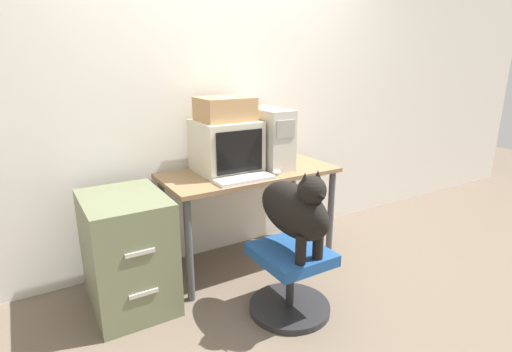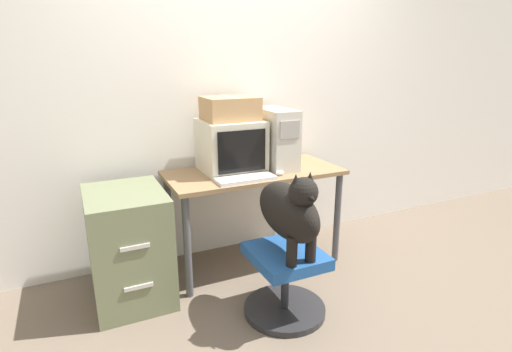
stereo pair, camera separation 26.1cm
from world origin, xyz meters
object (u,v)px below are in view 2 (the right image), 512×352
filing_cabinet (129,246)px  cardboard_box (230,109)px  office_chair (285,280)px  dog (290,210)px  crt_monitor (231,146)px  pc_tower (275,138)px  keyboard (246,179)px

filing_cabinet → cardboard_box: (0.79, 0.17, 0.83)m
office_chair → dog: dog is taller
cardboard_box → office_chair: bearing=-86.7°
dog → filing_cabinet: 1.09m
office_chair → cardboard_box: 1.24m
crt_monitor → cardboard_box: 0.27m
office_chair → cardboard_box: bearing=93.3°
pc_tower → filing_cabinet: 1.28m
keyboard → cardboard_box: (0.01, 0.29, 0.44)m
dog → cardboard_box: 0.94m
dog → cardboard_box: cardboard_box is taller
dog → office_chair: bearing=90.0°
pc_tower → dog: size_ratio=0.77×
pc_tower → filing_cabinet: pc_tower is taller
pc_tower → keyboard: bearing=-145.0°
crt_monitor → keyboard: 0.33m
office_chair → filing_cabinet: 1.03m
pc_tower → dog: (-0.29, -0.75, -0.27)m
pc_tower → cardboard_box: 0.41m
keyboard → office_chair: size_ratio=0.80×
dog → filing_cabinet: (-0.83, 0.63, -0.33)m
pc_tower → filing_cabinet: bearing=-173.8°
office_chair → cardboard_box: (-0.04, 0.76, 0.97)m
filing_cabinet → keyboard: bearing=-8.7°
office_chair → dog: size_ratio=0.87×
keyboard → dog: bearing=-84.1°
crt_monitor → pc_tower: 0.34m
keyboard → cardboard_box: cardboard_box is taller
office_chair → cardboard_box: size_ratio=1.38×
filing_cabinet → crt_monitor: bearing=11.7°
crt_monitor → filing_cabinet: crt_monitor is taller
dog → pc_tower: bearing=68.7°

